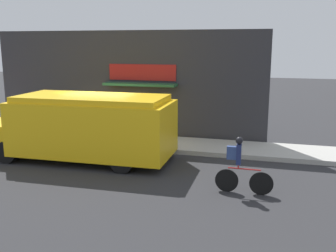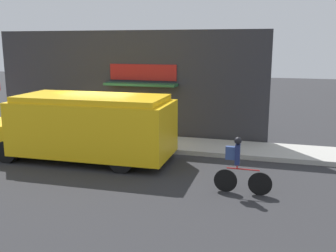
{
  "view_description": "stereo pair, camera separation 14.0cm",
  "coord_description": "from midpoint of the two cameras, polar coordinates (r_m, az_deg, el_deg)",
  "views": [
    {
      "loc": [
        6.35,
        -13.56,
        4.03
      ],
      "look_at": [
        2.62,
        -0.2,
        1.1
      ],
      "focal_mm": 42.0,
      "sensor_mm": 36.0,
      "label": 1
    },
    {
      "loc": [
        6.49,
        -13.52,
        4.03
      ],
      "look_at": [
        2.62,
        -0.2,
        1.1
      ],
      "focal_mm": 42.0,
      "sensor_mm": 36.0,
      "label": 2
    }
  ],
  "objects": [
    {
      "name": "storefront",
      "position": [
        17.13,
        -6.45,
        6.02
      ],
      "size": [
        12.14,
        0.83,
        4.56
      ],
      "color": "#2D2D33",
      "rests_on": "ground_plane"
    },
    {
      "name": "cyclist",
      "position": [
        10.87,
        10.04,
        -5.75
      ],
      "size": [
        1.58,
        0.2,
        1.58
      ],
      "rotation": [
        0.0,
        0.0,
        -0.01
      ],
      "color": "black",
      "rests_on": "ground_plane"
    },
    {
      "name": "school_bus",
      "position": [
        13.97,
        -12.44,
        -0.06
      ],
      "size": [
        6.84,
        2.89,
        2.29
      ],
      "rotation": [
        0.0,
        0.0,
        0.02
      ],
      "color": "yellow",
      "rests_on": "ground_plane"
    },
    {
      "name": "ground_plane",
      "position": [
        15.52,
        -9.45,
        -3.29
      ],
      "size": [
        70.0,
        70.0,
        0.0
      ],
      "primitive_type": "plane",
      "color": "#2B2B2D"
    },
    {
      "name": "sidewalk",
      "position": [
        16.41,
        -7.94,
        -2.1
      ],
      "size": [
        28.0,
        2.08,
        0.17
      ],
      "color": "#ADAAA3",
      "rests_on": "ground_plane"
    },
    {
      "name": "trash_bin",
      "position": [
        17.18,
        -9.66,
        0.23
      ],
      "size": [
        0.5,
        0.5,
        0.85
      ],
      "color": "slate",
      "rests_on": "sidewalk"
    }
  ]
}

